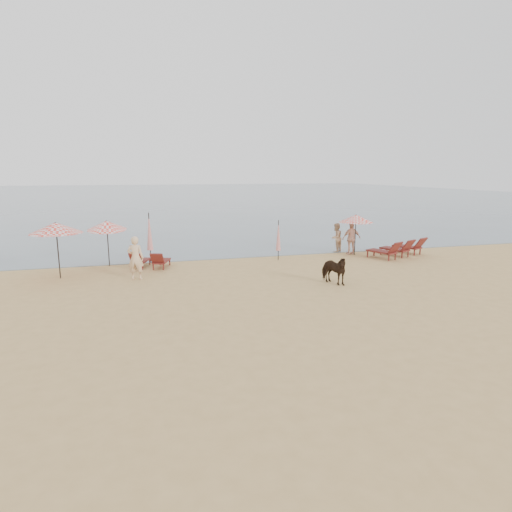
{
  "coord_description": "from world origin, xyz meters",
  "views": [
    {
      "loc": [
        -4.85,
        -12.47,
        4.68
      ],
      "look_at": [
        0.0,
        5.0,
        1.1
      ],
      "focal_mm": 30.0,
      "sensor_mm": 36.0,
      "label": 1
    }
  ],
  "objects_px": {
    "umbrella_closed_right": "(278,236)",
    "umbrella_open_right": "(356,219)",
    "lounger_cluster_right": "(399,248)",
    "umbrella_open_left_b": "(107,225)",
    "beachgoer_right_b": "(351,238)",
    "umbrella_closed_left": "(149,232)",
    "cow": "(333,270)",
    "lounger_cluster_left": "(150,260)",
    "beachgoer_left": "(136,258)",
    "beachgoer_right_a": "(336,238)",
    "umbrella_open_left_a": "(56,228)"
  },
  "relations": [
    {
      "from": "beachgoer_right_b",
      "to": "beachgoer_right_a",
      "type": "bearing_deg",
      "value": -57.18
    },
    {
      "from": "lounger_cluster_right",
      "to": "umbrella_closed_right",
      "type": "relative_size",
      "value": 1.68
    },
    {
      "from": "umbrella_open_left_a",
      "to": "umbrella_closed_right",
      "type": "bearing_deg",
      "value": 9.16
    },
    {
      "from": "lounger_cluster_left",
      "to": "beachgoer_right_a",
      "type": "xyz_separation_m",
      "value": [
        10.75,
        1.52,
        0.45
      ]
    },
    {
      "from": "umbrella_closed_left",
      "to": "beachgoer_right_b",
      "type": "xyz_separation_m",
      "value": [
        11.19,
        -0.97,
        -0.67
      ]
    },
    {
      "from": "umbrella_open_left_b",
      "to": "umbrella_open_left_a",
      "type": "bearing_deg",
      "value": -130.14
    },
    {
      "from": "umbrella_open_left_b",
      "to": "umbrella_open_right",
      "type": "bearing_deg",
      "value": 0.46
    },
    {
      "from": "umbrella_open_right",
      "to": "umbrella_closed_right",
      "type": "relative_size",
      "value": 1.07
    },
    {
      "from": "cow",
      "to": "umbrella_open_left_b",
      "type": "bearing_deg",
      "value": 122.39
    },
    {
      "from": "umbrella_closed_left",
      "to": "beachgoer_left",
      "type": "relative_size",
      "value": 1.35
    },
    {
      "from": "lounger_cluster_left",
      "to": "umbrella_open_left_b",
      "type": "bearing_deg",
      "value": 170.08
    },
    {
      "from": "beachgoer_left",
      "to": "beachgoer_right_a",
      "type": "relative_size",
      "value": 1.12
    },
    {
      "from": "lounger_cluster_right",
      "to": "beachgoer_right_b",
      "type": "bearing_deg",
      "value": 127.75
    },
    {
      "from": "lounger_cluster_right",
      "to": "umbrella_open_left_b",
      "type": "distance_m",
      "value": 15.69
    },
    {
      "from": "umbrella_closed_right",
      "to": "beachgoer_right_b",
      "type": "relative_size",
      "value": 1.16
    },
    {
      "from": "lounger_cluster_left",
      "to": "beachgoer_right_b",
      "type": "relative_size",
      "value": 1.11
    },
    {
      "from": "umbrella_closed_left",
      "to": "beachgoer_right_b",
      "type": "distance_m",
      "value": 11.25
    },
    {
      "from": "umbrella_closed_right",
      "to": "cow",
      "type": "bearing_deg",
      "value": -83.05
    },
    {
      "from": "umbrella_open_right",
      "to": "beachgoer_left",
      "type": "bearing_deg",
      "value": -159.24
    },
    {
      "from": "lounger_cluster_left",
      "to": "lounger_cluster_right",
      "type": "xyz_separation_m",
      "value": [
        13.54,
        -0.65,
        0.07
      ]
    },
    {
      "from": "umbrella_closed_left",
      "to": "umbrella_closed_right",
      "type": "distance_m",
      "value": 6.79
    },
    {
      "from": "lounger_cluster_right",
      "to": "beachgoer_right_a",
      "type": "bearing_deg",
      "value": 119.2
    },
    {
      "from": "umbrella_open_right",
      "to": "beachgoer_right_b",
      "type": "bearing_deg",
      "value": 143.19
    },
    {
      "from": "lounger_cluster_right",
      "to": "umbrella_closed_left",
      "type": "height_order",
      "value": "umbrella_closed_left"
    },
    {
      "from": "umbrella_open_left_b",
      "to": "umbrella_closed_left",
      "type": "xyz_separation_m",
      "value": [
        2.05,
        0.5,
        -0.47
      ]
    },
    {
      "from": "umbrella_open_left_b",
      "to": "umbrella_closed_right",
      "type": "relative_size",
      "value": 1.1
    },
    {
      "from": "umbrella_open_right",
      "to": "lounger_cluster_right",
      "type": "bearing_deg",
      "value": -19.09
    },
    {
      "from": "umbrella_open_left_b",
      "to": "umbrella_open_right",
      "type": "relative_size",
      "value": 1.03
    },
    {
      "from": "lounger_cluster_left",
      "to": "cow",
      "type": "distance_m",
      "value": 8.99
    },
    {
      "from": "umbrella_closed_left",
      "to": "umbrella_open_left_b",
      "type": "bearing_deg",
      "value": -166.2
    },
    {
      "from": "umbrella_open_left_b",
      "to": "beachgoer_left",
      "type": "height_order",
      "value": "umbrella_open_left_b"
    },
    {
      "from": "lounger_cluster_left",
      "to": "umbrella_open_right",
      "type": "xyz_separation_m",
      "value": [
        11.42,
        0.47,
        1.68
      ]
    },
    {
      "from": "beachgoer_right_a",
      "to": "lounger_cluster_right",
      "type": "bearing_deg",
      "value": 104.66
    },
    {
      "from": "umbrella_open_left_a",
      "to": "umbrella_open_right",
      "type": "height_order",
      "value": "umbrella_open_left_a"
    },
    {
      "from": "umbrella_closed_right",
      "to": "umbrella_open_right",
      "type": "bearing_deg",
      "value": 3.29
    },
    {
      "from": "cow",
      "to": "beachgoer_left",
      "type": "xyz_separation_m",
      "value": [
        -8.02,
        3.06,
        0.35
      ]
    },
    {
      "from": "lounger_cluster_right",
      "to": "beachgoer_right_b",
      "type": "distance_m",
      "value": 2.64
    },
    {
      "from": "umbrella_open_right",
      "to": "beachgoer_left",
      "type": "relative_size",
      "value": 1.2
    },
    {
      "from": "lounger_cluster_right",
      "to": "umbrella_open_right",
      "type": "bearing_deg",
      "value": 129.17
    },
    {
      "from": "cow",
      "to": "beachgoer_left",
      "type": "height_order",
      "value": "beachgoer_left"
    },
    {
      "from": "lounger_cluster_right",
      "to": "umbrella_open_left_a",
      "type": "bearing_deg",
      "value": 158.21
    },
    {
      "from": "lounger_cluster_left",
      "to": "umbrella_open_left_a",
      "type": "bearing_deg",
      "value": -146.67
    },
    {
      "from": "beachgoer_right_a",
      "to": "beachgoer_left",
      "type": "bearing_deg",
      "value": -19.92
    },
    {
      "from": "cow",
      "to": "beachgoer_right_b",
      "type": "height_order",
      "value": "beachgoer_right_b"
    },
    {
      "from": "umbrella_closed_right",
      "to": "beachgoer_left",
      "type": "height_order",
      "value": "umbrella_closed_right"
    },
    {
      "from": "cow",
      "to": "beachgoer_right_b",
      "type": "relative_size",
      "value": 0.79
    },
    {
      "from": "cow",
      "to": "beachgoer_right_a",
      "type": "relative_size",
      "value": 0.85
    },
    {
      "from": "umbrella_closed_right",
      "to": "umbrella_closed_left",
      "type": "bearing_deg",
      "value": 168.14
    },
    {
      "from": "cow",
      "to": "beachgoer_right_a",
      "type": "bearing_deg",
      "value": 39.32
    },
    {
      "from": "umbrella_closed_left",
      "to": "lounger_cluster_left",
      "type": "bearing_deg",
      "value": -92.9
    }
  ]
}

